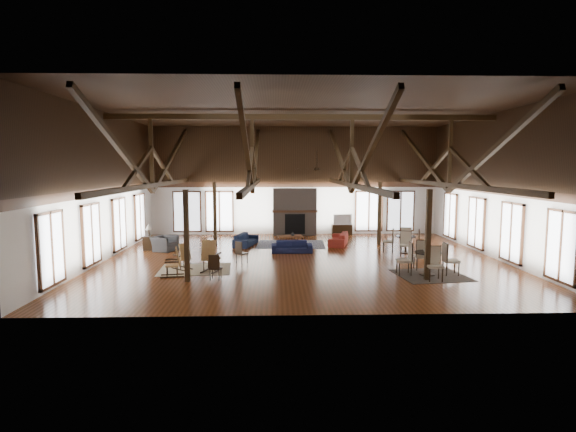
{
  "coord_description": "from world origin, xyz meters",
  "views": [
    {
      "loc": [
        -1.1,
        -18.13,
        3.78
      ],
      "look_at": [
        -0.54,
        1.0,
        1.68
      ],
      "focal_mm": 28.0,
      "sensor_mm": 36.0,
      "label": 1
    }
  ],
  "objects_px": {
    "sofa_navy_front": "(292,247)",
    "sofa_navy_left": "(246,240)",
    "cafe_table_near": "(428,259)",
    "cafe_table_far": "(406,241)",
    "coffee_table": "(290,237)",
    "armchair": "(165,243)",
    "tv_console": "(342,229)",
    "sofa_orange": "(338,239)"
  },
  "relations": [
    {
      "from": "coffee_table",
      "to": "cafe_table_near",
      "type": "height_order",
      "value": "cafe_table_near"
    },
    {
      "from": "sofa_orange",
      "to": "armchair",
      "type": "relative_size",
      "value": 1.96
    },
    {
      "from": "sofa_navy_left",
      "to": "cafe_table_far",
      "type": "xyz_separation_m",
      "value": [
        7.18,
        -2.14,
        0.25
      ]
    },
    {
      "from": "sofa_orange",
      "to": "coffee_table",
      "type": "distance_m",
      "value": 2.37
    },
    {
      "from": "sofa_navy_front",
      "to": "sofa_navy_left",
      "type": "relative_size",
      "value": 0.94
    },
    {
      "from": "sofa_navy_front",
      "to": "cafe_table_near",
      "type": "height_order",
      "value": "cafe_table_near"
    },
    {
      "from": "sofa_navy_front",
      "to": "sofa_navy_left",
      "type": "bearing_deg",
      "value": 138.42
    },
    {
      "from": "cafe_table_far",
      "to": "tv_console",
      "type": "relative_size",
      "value": 1.84
    },
    {
      "from": "cafe_table_near",
      "to": "sofa_navy_left",
      "type": "bearing_deg",
      "value": 137.61
    },
    {
      "from": "sofa_navy_front",
      "to": "cafe_table_far",
      "type": "height_order",
      "value": "cafe_table_far"
    },
    {
      "from": "sofa_navy_left",
      "to": "cafe_table_near",
      "type": "distance_m",
      "value": 9.17
    },
    {
      "from": "coffee_table",
      "to": "cafe_table_near",
      "type": "bearing_deg",
      "value": -61.4
    },
    {
      "from": "sofa_orange",
      "to": "coffee_table",
      "type": "relative_size",
      "value": 1.59
    },
    {
      "from": "sofa_navy_front",
      "to": "sofa_navy_left",
      "type": "height_order",
      "value": "sofa_navy_left"
    },
    {
      "from": "sofa_navy_front",
      "to": "tv_console",
      "type": "height_order",
      "value": "tv_console"
    },
    {
      "from": "sofa_orange",
      "to": "armchair",
      "type": "bearing_deg",
      "value": -65.92
    },
    {
      "from": "sofa_navy_left",
      "to": "sofa_orange",
      "type": "height_order",
      "value": "sofa_orange"
    },
    {
      "from": "sofa_navy_left",
      "to": "sofa_orange",
      "type": "relative_size",
      "value": 0.95
    },
    {
      "from": "coffee_table",
      "to": "cafe_table_far",
      "type": "xyz_separation_m",
      "value": [
        5.05,
        -2.19,
        0.13
      ]
    },
    {
      "from": "sofa_navy_left",
      "to": "sofa_navy_front",
      "type": "bearing_deg",
      "value": -116.66
    },
    {
      "from": "sofa_navy_left",
      "to": "cafe_table_far",
      "type": "distance_m",
      "value": 7.5
    },
    {
      "from": "cafe_table_near",
      "to": "tv_console",
      "type": "height_order",
      "value": "cafe_table_near"
    },
    {
      "from": "sofa_orange",
      "to": "coffee_table",
      "type": "height_order",
      "value": "sofa_orange"
    },
    {
      "from": "tv_console",
      "to": "armchair",
      "type": "bearing_deg",
      "value": -151.88
    },
    {
      "from": "sofa_navy_front",
      "to": "sofa_orange",
      "type": "relative_size",
      "value": 0.9
    },
    {
      "from": "sofa_navy_front",
      "to": "cafe_table_far",
      "type": "relative_size",
      "value": 0.88
    },
    {
      "from": "coffee_table",
      "to": "armchair",
      "type": "bearing_deg",
      "value": -174.72
    },
    {
      "from": "cafe_table_near",
      "to": "cafe_table_far",
      "type": "bearing_deg",
      "value": 84.17
    },
    {
      "from": "sofa_navy_left",
      "to": "tv_console",
      "type": "xyz_separation_m",
      "value": [
        5.17,
        3.38,
        0.0
      ]
    },
    {
      "from": "coffee_table",
      "to": "sofa_orange",
      "type": "bearing_deg",
      "value": -8.51
    },
    {
      "from": "cafe_table_near",
      "to": "tv_console",
      "type": "distance_m",
      "value": 9.69
    },
    {
      "from": "armchair",
      "to": "tv_console",
      "type": "distance_m",
      "value": 9.93
    },
    {
      "from": "cafe_table_near",
      "to": "sofa_orange",
      "type": "bearing_deg",
      "value": 110.07
    },
    {
      "from": "coffee_table",
      "to": "cafe_table_far",
      "type": "distance_m",
      "value": 5.5
    },
    {
      "from": "sofa_orange",
      "to": "sofa_navy_front",
      "type": "bearing_deg",
      "value": -36.05
    },
    {
      "from": "sofa_orange",
      "to": "cafe_table_far",
      "type": "relative_size",
      "value": 0.98
    },
    {
      "from": "cafe_table_far",
      "to": "coffee_table",
      "type": "bearing_deg",
      "value": 156.55
    },
    {
      "from": "sofa_orange",
      "to": "cafe_table_near",
      "type": "xyz_separation_m",
      "value": [
        2.27,
        -6.21,
        0.27
      ]
    },
    {
      "from": "sofa_navy_left",
      "to": "armchair",
      "type": "height_order",
      "value": "armchair"
    },
    {
      "from": "armchair",
      "to": "sofa_navy_front",
      "type": "bearing_deg",
      "value": -74.24
    },
    {
      "from": "sofa_navy_front",
      "to": "tv_console",
      "type": "relative_size",
      "value": 1.61
    },
    {
      "from": "sofa_orange",
      "to": "armchair",
      "type": "height_order",
      "value": "armchair"
    }
  ]
}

